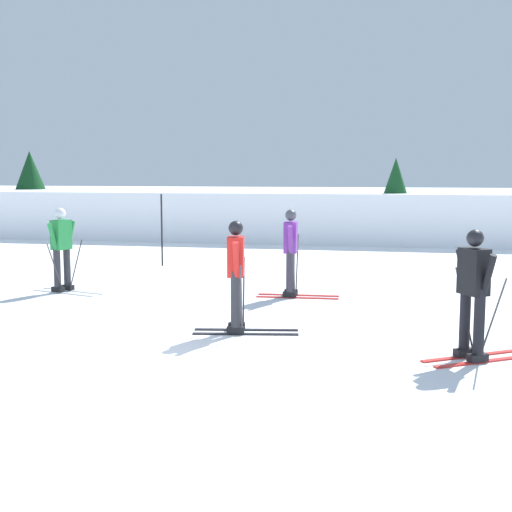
{
  "coord_description": "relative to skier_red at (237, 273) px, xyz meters",
  "views": [
    {
      "loc": [
        3.17,
        -7.7,
        2.46
      ],
      "look_at": [
        0.74,
        4.59,
        0.9
      ],
      "focal_mm": 48.35,
      "sensor_mm": 36.0,
      "label": 1
    }
  ],
  "objects": [
    {
      "name": "skier_green",
      "position": [
        -4.26,
        2.78,
        -0.0
      ],
      "size": [
        1.64,
        0.97,
        1.71
      ],
      "color": "silver",
      "rests_on": "ground"
    },
    {
      "name": "ground_plane",
      "position": [
        -0.89,
        -2.34,
        -0.92
      ],
      "size": [
        120.0,
        120.0,
        0.0
      ],
      "primitive_type": "plane",
      "color": "white"
    },
    {
      "name": "skier_black",
      "position": [
        3.34,
        -0.92,
        0.0
      ],
      "size": [
        1.55,
        1.18,
        1.71
      ],
      "color": "red",
      "rests_on": "ground"
    },
    {
      "name": "trail_marker_pole",
      "position": [
        -3.54,
        6.86,
        0.01
      ],
      "size": [
        0.04,
        0.04,
        1.86
      ],
      "primitive_type": "cylinder",
      "color": "black",
      "rests_on": "ground"
    },
    {
      "name": "far_snow_ridge",
      "position": [
        -0.89,
        17.08,
        -0.07
      ],
      "size": [
        80.0,
        9.21,
        1.7
      ],
      "primitive_type": "cube",
      "color": "white",
      "rests_on": "ground"
    },
    {
      "name": "skier_red",
      "position": [
        0.0,
        0.0,
        0.0
      ],
      "size": [
        1.64,
        0.99,
        1.71
      ],
      "color": "black",
      "rests_on": "ground"
    },
    {
      "name": "conifer_far_left",
      "position": [
        -12.19,
        15.81,
        0.96
      ],
      "size": [
        2.11,
        2.11,
        3.25
      ],
      "color": "#513823",
      "rests_on": "ground"
    },
    {
      "name": "skier_purple",
      "position": [
        0.38,
        3.14,
        0.0
      ],
      "size": [
        1.61,
        1.0,
        1.71
      ],
      "color": "red",
      "rests_on": "ground"
    },
    {
      "name": "conifer_far_centre",
      "position": [
        2.38,
        13.59,
        0.86
      ],
      "size": [
        1.45,
        1.45,
        2.89
      ],
      "color": "#513823",
      "rests_on": "ground"
    }
  ]
}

